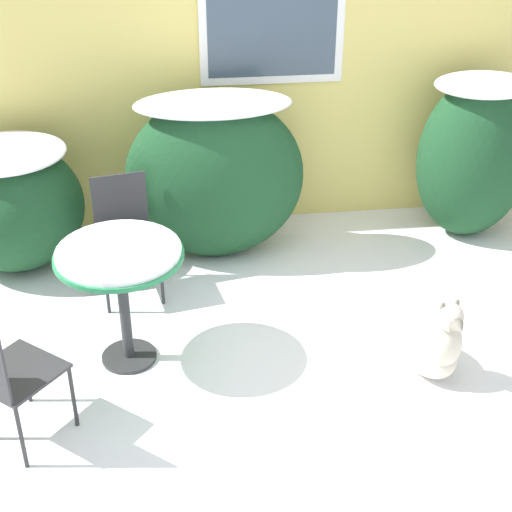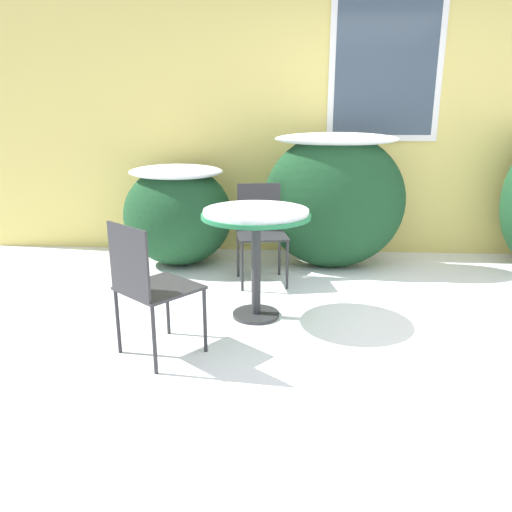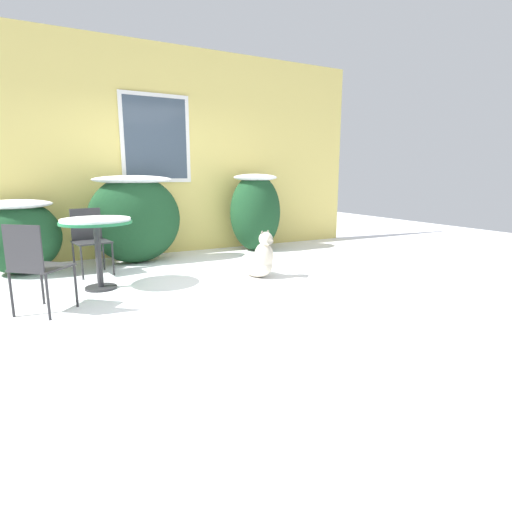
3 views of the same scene
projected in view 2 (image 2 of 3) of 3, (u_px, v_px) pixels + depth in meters
The scene contains 7 objects.
ground_plane at pixel (379, 339), 3.35m from camera, with size 16.00×16.00×0.00m, color white.
house_wall at pixel (353, 91), 4.98m from camera, with size 8.00×0.10×3.30m.
shrub_left at pixel (178, 212), 4.85m from camera, with size 1.05×0.95×0.97m.
shrub_middle at pixel (334, 198), 4.71m from camera, with size 1.34×0.70×1.28m.
patio_table at pixel (256, 226), 3.53m from camera, with size 0.78×0.78×0.81m.
patio_chair_near_table at pixel (261, 228), 4.38m from camera, with size 0.49×0.49×0.86m.
patio_chair_far_side at pixel (149, 284), 2.99m from camera, with size 0.59×0.59×0.86m.
Camera 2 is at (-0.64, -3.10, 1.48)m, focal length 35.00 mm.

